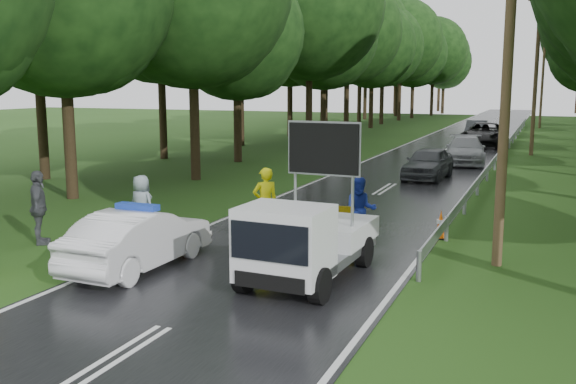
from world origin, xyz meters
The scene contains 22 objects.
ground centered at (0.00, 0.00, 0.00)m, with size 160.00×160.00×0.00m, color #214413.
road centered at (0.00, 30.00, 0.01)m, with size 7.00×140.00×0.02m, color black.
guardrail centered at (3.70, 29.67, 0.55)m, with size 0.12×60.06×0.70m.
utility_pole_near centered at (5.20, 2.00, 5.06)m, with size 1.40×0.24×10.00m.
utility_pole_mid centered at (5.20, 28.00, 5.06)m, with size 1.40×0.24×10.00m.
utility_pole_far centered at (5.20, 54.00, 5.06)m, with size 1.40×0.24×10.00m.
police_sedan centered at (-2.61, -1.51, 0.71)m, with size 1.55×4.31×1.56m.
work_truck centered at (1.36, -0.97, 0.93)m, with size 2.09×4.40×3.44m.
barrier centered at (0.17, 2.47, 0.78)m, with size 2.48×0.53×1.04m.
officer centered at (-1.12, 2.44, 1.01)m, with size 0.74×0.48×2.02m, color #FEFF0D.
civilian centered at (1.50, 3.00, 0.91)m, with size 0.88×0.69×1.81m, color #172B96.
bystander_mid centered at (-6.50, -0.56, 1.02)m, with size 1.19×0.50×2.03m, color #43454B.
bystander_right centered at (-4.62, 1.48, 0.87)m, with size 0.85×0.55×1.74m, color gray.
queue_car_first centered at (1.09, 15.76, 0.73)m, with size 1.73×4.30×1.46m, color #393C40.
queue_car_second centered at (1.97, 22.21, 0.74)m, with size 2.06×5.07×1.47m, color #95979C.
queue_car_third centered at (1.97, 32.74, 0.82)m, with size 2.74×5.93×1.65m, color black.
queue_car_fourth centered at (0.80, 38.74, 0.73)m, with size 1.55×4.44×1.46m, color #3D4045.
cone_near_left centered at (-3.50, -1.00, 0.31)m, with size 0.30×0.30×0.63m.
cone_center centered at (0.50, 1.71, 0.37)m, with size 0.36×0.36×0.76m.
cone_far centered at (1.22, 2.50, 0.34)m, with size 0.33×0.33×0.70m.
cone_left_mid centered at (-2.87, 0.82, 0.36)m, with size 0.35×0.35×0.75m.
cone_right centered at (3.50, 4.25, 0.40)m, with size 0.39×0.39×0.82m.
Camera 1 is at (6.20, -13.77, 4.34)m, focal length 40.00 mm.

